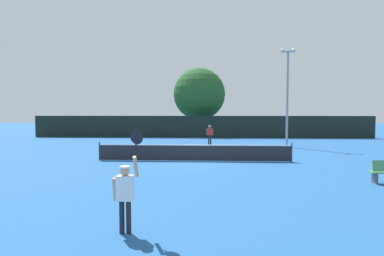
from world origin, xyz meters
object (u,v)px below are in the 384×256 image
object	(u,v)px
tennis_ball	(157,155)
parked_car_near	(148,127)
large_tree	(199,94)
light_pole	(287,91)
player_receiving	(210,133)
player_serving	(126,189)

from	to	relation	value
tennis_ball	parked_car_near	bearing A→B (deg)	102.64
large_tree	light_pole	bearing A→B (deg)	-60.40
player_receiving	tennis_ball	size ratio (longest dim) A/B	24.25
tennis_ball	light_pole	xyz separation A→B (m)	(9.66, 5.42, 4.48)
light_pole	large_tree	world-z (taller)	large_tree
large_tree	parked_car_near	world-z (taller)	large_tree
player_receiving	large_tree	bearing A→B (deg)	-83.87
tennis_ball	light_pole	size ratio (longest dim) A/B	0.01
large_tree	parked_car_near	size ratio (longest dim) A/B	1.96
player_serving	light_pole	world-z (taller)	light_pole
parked_car_near	tennis_ball	bearing A→B (deg)	-77.88
light_pole	parked_car_near	distance (m)	23.11
player_serving	light_pole	size ratio (longest dim) A/B	0.31
parked_car_near	large_tree	bearing A→B (deg)	-30.73
large_tree	player_serving	bearing A→B (deg)	-91.57
tennis_ball	parked_car_near	size ratio (longest dim) A/B	0.02
tennis_ball	large_tree	bearing A→B (deg)	83.19
player_serving	player_receiving	xyz separation A→B (m)	(2.09, 19.73, -0.04)
player_serving	tennis_ball	bearing A→B (deg)	96.11
player_serving	player_receiving	size ratio (longest dim) A/B	1.47
player_serving	parked_car_near	bearing A→B (deg)	100.33
light_pole	large_tree	distance (m)	15.08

